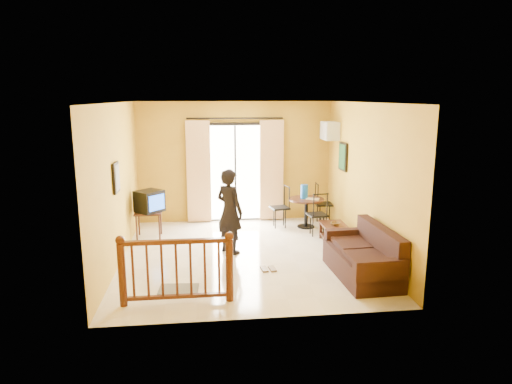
{
  "coord_description": "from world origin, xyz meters",
  "views": [
    {
      "loc": [
        -0.73,
        -8.06,
        2.9
      ],
      "look_at": [
        0.23,
        0.2,
        1.16
      ],
      "focal_mm": 32.0,
      "sensor_mm": 36.0,
      "label": 1
    }
  ],
  "objects": [
    {
      "name": "serving_tray",
      "position": [
        1.66,
        1.6,
        0.67
      ],
      "size": [
        0.33,
        0.27,
        0.02
      ],
      "primitive_type": "cube",
      "rotation": [
        0.0,
        0.0,
        -0.39
      ],
      "color": "beige",
      "rests_on": "dining_table"
    },
    {
      "name": "ground",
      "position": [
        0.0,
        0.0,
        0.0
      ],
      "size": [
        5.0,
        5.0,
        0.0
      ],
      "primitive_type": "plane",
      "color": "beige",
      "rests_on": "ground"
    },
    {
      "name": "water_jug",
      "position": [
        1.49,
        1.72,
        0.82
      ],
      "size": [
        0.17,
        0.17,
        0.31
      ],
      "primitive_type": "cylinder",
      "color": "#114AA8",
      "rests_on": "dining_table"
    },
    {
      "name": "dining_chairs",
      "position": [
        1.53,
        1.62,
        0.0
      ],
      "size": [
        1.52,
        1.37,
        0.95
      ],
      "color": "black",
      "rests_on": "ground"
    },
    {
      "name": "stair_balustrade",
      "position": [
        -1.15,
        -1.9,
        0.56
      ],
      "size": [
        1.63,
        0.13,
        1.04
      ],
      "color": "#471E0F",
      "rests_on": "ground"
    },
    {
      "name": "sofa",
      "position": [
        1.85,
        -1.25,
        0.31
      ],
      "size": [
        0.88,
        1.78,
        0.84
      ],
      "rotation": [
        0.0,
        0.0,
        0.04
      ],
      "color": "black",
      "rests_on": "ground"
    },
    {
      "name": "picture_left",
      "position": [
        -2.22,
        -0.2,
        1.55
      ],
      "size": [
        0.05,
        0.42,
        0.52
      ],
      "color": "black",
      "rests_on": "room_shell"
    },
    {
      "name": "standing_person",
      "position": [
        -0.27,
        0.2,
        0.8
      ],
      "size": [
        0.69,
        0.68,
        1.6
      ],
      "primitive_type": "imported",
      "rotation": [
        0.0,
        0.0,
        2.37
      ],
      "color": "black",
      "rests_on": "ground"
    },
    {
      "name": "coffee_table",
      "position": [
        1.85,
        0.47,
        0.25
      ],
      "size": [
        0.48,
        0.86,
        0.38
      ],
      "color": "black",
      "rests_on": "ground"
    },
    {
      "name": "room_shell",
      "position": [
        0.0,
        0.0,
        1.7
      ],
      "size": [
        5.0,
        5.0,
        5.0
      ],
      "color": "white",
      "rests_on": "ground"
    },
    {
      "name": "tv_table",
      "position": [
        -1.9,
        1.34,
        0.48
      ],
      "size": [
        0.55,
        0.46,
        0.55
      ],
      "color": "black",
      "rests_on": "ground"
    },
    {
      "name": "doormat",
      "position": [
        -1.16,
        -1.44,
        0.01
      ],
      "size": [
        0.63,
        0.44,
        0.02
      ],
      "primitive_type": "cube",
      "rotation": [
        0.0,
        0.0,
        -0.07
      ],
      "color": "#585447",
      "rests_on": "ground"
    },
    {
      "name": "bowl",
      "position": [
        1.85,
        0.47,
        0.41
      ],
      "size": [
        0.23,
        0.23,
        0.06
      ],
      "primitive_type": "imported",
      "rotation": [
        0.0,
        0.0,
        -0.26
      ],
      "color": "#523C1C",
      "rests_on": "coffee_table"
    },
    {
      "name": "sandals",
      "position": [
        0.32,
        -0.78,
        0.01
      ],
      "size": [
        0.27,
        0.26,
        0.03
      ],
      "color": "#523C1C",
      "rests_on": "ground"
    },
    {
      "name": "botanical_print",
      "position": [
        2.22,
        1.3,
        1.65
      ],
      "size": [
        0.05,
        0.5,
        0.6
      ],
      "color": "black",
      "rests_on": "room_shell"
    },
    {
      "name": "balcony_door",
      "position": [
        0.0,
        2.43,
        1.19
      ],
      "size": [
        2.25,
        0.14,
        2.46
      ],
      "color": "black",
      "rests_on": "ground"
    },
    {
      "name": "dining_table",
      "position": [
        1.54,
        1.7,
        0.52
      ],
      "size": [
        0.79,
        0.79,
        0.66
      ],
      "color": "black",
      "rests_on": "ground"
    },
    {
      "name": "air_conditioner",
      "position": [
        2.09,
        1.95,
        2.15
      ],
      "size": [
        0.31,
        0.6,
        0.4
      ],
      "color": "silver",
      "rests_on": "room_shell"
    },
    {
      "name": "television",
      "position": [
        -1.87,
        1.34,
        0.78
      ],
      "size": [
        0.67,
        0.67,
        0.45
      ],
      "rotation": [
        0.0,
        0.0,
        0.81
      ],
      "color": "black",
      "rests_on": "tv_table"
    }
  ]
}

